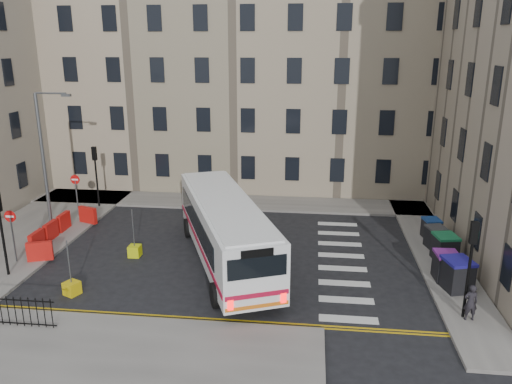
% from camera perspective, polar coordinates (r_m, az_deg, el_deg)
% --- Properties ---
extents(ground, '(120.00, 120.00, 0.00)m').
position_cam_1_polar(ground, '(26.67, 1.06, -7.22)').
color(ground, black).
rests_on(ground, ground).
extents(pavement_north, '(36.00, 3.20, 0.15)m').
position_cam_1_polar(pavement_north, '(35.57, -7.24, -1.01)').
color(pavement_north, slate).
rests_on(pavement_north, ground).
extents(pavement_east, '(2.40, 26.00, 0.15)m').
position_cam_1_polar(pavement_east, '(30.97, 18.69, -4.51)').
color(pavement_east, slate).
rests_on(pavement_east, ground).
extents(pavement_west, '(6.00, 22.00, 0.15)m').
position_cam_1_polar(pavement_west, '(31.94, -24.69, -4.54)').
color(pavement_west, slate).
rests_on(pavement_west, ground).
extents(pavement_sw, '(20.00, 6.00, 0.15)m').
position_cam_1_polar(pavement_sw, '(20.14, -23.29, -17.04)').
color(pavement_sw, slate).
rests_on(pavement_sw, ground).
extents(terrace_north, '(38.30, 10.80, 17.20)m').
position_cam_1_polar(terrace_north, '(40.91, -6.75, 13.52)').
color(terrace_north, tan).
rests_on(terrace_north, ground).
extents(traffic_light_east, '(0.28, 0.22, 4.10)m').
position_cam_1_polar(traffic_light_east, '(21.33, 23.36, -6.62)').
color(traffic_light_east, black).
rests_on(traffic_light_east, pavement_east).
extents(traffic_light_nw, '(0.28, 0.22, 4.10)m').
position_cam_1_polar(traffic_light_nw, '(34.86, -17.87, 2.71)').
color(traffic_light_nw, black).
rests_on(traffic_light_nw, pavement_west).
extents(traffic_light_sw, '(0.28, 0.22, 4.10)m').
position_cam_1_polar(traffic_light_sw, '(26.06, -27.19, -2.96)').
color(traffic_light_sw, black).
rests_on(traffic_light_sw, pavement_west).
extents(streetlamp, '(0.50, 0.22, 8.14)m').
position_cam_1_polar(streetlamp, '(31.09, -23.13, 3.33)').
color(streetlamp, '#595B5E').
rests_on(streetlamp, pavement_west).
extents(no_entry_north, '(0.60, 0.08, 3.00)m').
position_cam_1_polar(no_entry_north, '(33.52, -19.90, 0.57)').
color(no_entry_north, '#595B5E').
rests_on(no_entry_north, pavement_west).
extents(no_entry_south, '(0.60, 0.08, 3.00)m').
position_cam_1_polar(no_entry_south, '(27.75, -26.17, -3.43)').
color(no_entry_south, '#595B5E').
rests_on(no_entry_south, pavement_west).
extents(roadworks_barriers, '(1.66, 6.26, 1.00)m').
position_cam_1_polar(roadworks_barriers, '(30.29, -21.79, -4.15)').
color(roadworks_barriers, red).
rests_on(roadworks_barriers, pavement_west).
extents(bus, '(7.05, 12.15, 3.28)m').
position_cam_1_polar(bus, '(25.15, -3.57, -4.11)').
color(bus, white).
rests_on(bus, ground).
extents(wheelie_bin_a, '(1.44, 1.56, 1.45)m').
position_cam_1_polar(wheelie_bin_a, '(24.30, 21.99, -8.72)').
color(wheelie_bin_a, black).
rests_on(wheelie_bin_a, pavement_east).
extents(wheelie_bin_b, '(1.11, 1.26, 1.33)m').
position_cam_1_polar(wheelie_bin_b, '(25.11, 20.88, -7.92)').
color(wheelie_bin_b, black).
rests_on(wheelie_bin_b, pavement_east).
extents(wheelie_bin_c, '(1.28, 1.41, 1.36)m').
position_cam_1_polar(wheelie_bin_c, '(27.22, 20.77, -5.95)').
color(wheelie_bin_c, black).
rests_on(wheelie_bin_c, pavement_east).
extents(wheelie_bin_d, '(1.16, 1.26, 1.18)m').
position_cam_1_polar(wheelie_bin_d, '(28.72, 19.84, -4.86)').
color(wheelie_bin_d, black).
rests_on(wheelie_bin_d, pavement_east).
extents(wheelie_bin_e, '(1.05, 1.16, 1.13)m').
position_cam_1_polar(wheelie_bin_e, '(30.03, 19.38, -3.93)').
color(wheelie_bin_e, black).
rests_on(wheelie_bin_e, pavement_east).
extents(pedestrian, '(0.59, 0.42, 1.53)m').
position_cam_1_polar(pedestrian, '(22.01, 23.32, -11.51)').
color(pedestrian, black).
rests_on(pedestrian, pavement_east).
extents(bollard_yellow, '(0.60, 0.60, 0.60)m').
position_cam_1_polar(bollard_yellow, '(27.17, -13.68, -6.57)').
color(bollard_yellow, '#C8D20B').
rests_on(bollard_yellow, ground).
extents(bollard_chevron, '(0.80, 0.80, 0.60)m').
position_cam_1_polar(bollard_chevron, '(24.11, -20.29, -10.27)').
color(bollard_chevron, gold).
rests_on(bollard_chevron, ground).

